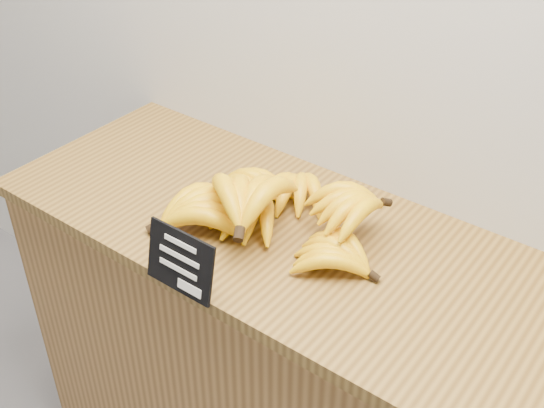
{
  "coord_description": "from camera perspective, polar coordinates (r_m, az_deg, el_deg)",
  "views": [
    {
      "loc": [
        0.7,
        1.82,
        1.79
      ],
      "look_at": [
        0.03,
        2.7,
        1.02
      ],
      "focal_mm": 45.0,
      "sensor_mm": 36.0,
      "label": 1
    }
  ],
  "objects": [
    {
      "name": "counter_top",
      "position": [
        1.45,
        1.2,
        -2.52
      ],
      "size": [
        1.31,
        0.54,
        0.03
      ],
      "primitive_type": "cube",
      "color": "brown",
      "rests_on": "counter"
    },
    {
      "name": "banana_pile",
      "position": [
        1.41,
        -0.66,
        -0.2
      ],
      "size": [
        0.53,
        0.36,
        0.13
      ],
      "color": "yellow",
      "rests_on": "counter_top"
    },
    {
      "name": "counter",
      "position": [
        1.77,
        1.01,
        -14.59
      ],
      "size": [
        1.3,
        0.5,
        0.9
      ],
      "primitive_type": "cube",
      "color": "olive",
      "rests_on": "ground"
    },
    {
      "name": "chalkboard_sign",
      "position": [
        1.26,
        -7.72,
        -4.83
      ],
      "size": [
        0.16,
        0.03,
        0.12
      ],
      "primitive_type": "cube",
      "rotation": [
        -0.22,
        0.0,
        0.0
      ],
      "color": "black",
      "rests_on": "counter_top"
    }
  ]
}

